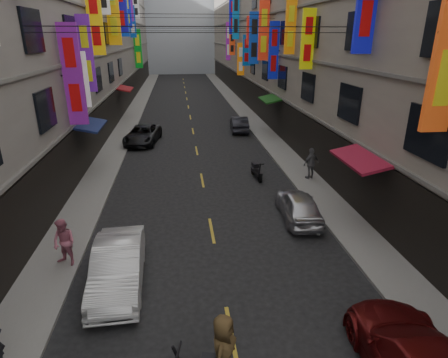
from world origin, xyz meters
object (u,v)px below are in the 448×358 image
object	(u,v)px
scooter_far_right	(256,171)
car_left_mid	(118,266)
car_right_mid	(299,206)
pedestrian_crossing	(223,350)
pedestrian_rfar	(311,163)
car_right_far	(239,124)
car_left_far	(143,135)
pedestrian_lfar	(64,243)

from	to	relation	value
scooter_far_right	car_left_mid	size ratio (longest dim) A/B	0.41
scooter_far_right	car_right_mid	distance (m)	5.40
scooter_far_right	pedestrian_crossing	size ratio (longest dim) A/B	0.95
car_left_mid	pedestrian_rfar	distance (m)	12.87
pedestrian_crossing	scooter_far_right	bearing A→B (deg)	9.12
pedestrian_rfar	pedestrian_crossing	bearing A→B (deg)	40.90
car_right_far	pedestrian_rfar	distance (m)	12.42
car_right_mid	pedestrian_rfar	xyz separation A→B (m)	(2.18, 4.62, 0.37)
car_left_far	pedestrian_rfar	distance (m)	13.81
car_right_far	pedestrian_lfar	world-z (taller)	pedestrian_lfar
car_left_mid	pedestrian_lfar	bearing A→B (deg)	145.35
car_right_far	pedestrian_lfar	distance (m)	21.68
car_left_mid	car_right_mid	world-z (taller)	car_left_mid
car_right_far	pedestrian_crossing	world-z (taller)	pedestrian_crossing
car_left_far	car_right_mid	world-z (taller)	car_left_far
car_left_far	scooter_far_right	bearing A→B (deg)	-41.86
scooter_far_right	car_right_mid	size ratio (longest dim) A/B	0.47
scooter_far_right	car_right_far	xyz separation A→B (m)	(0.83, 11.52, 0.21)
scooter_far_right	car_left_mid	bearing A→B (deg)	48.73
pedestrian_lfar	pedestrian_crossing	xyz separation A→B (m)	(5.00, -5.43, -0.05)
car_right_mid	car_right_far	bearing A→B (deg)	-86.57
car_left_mid	pedestrian_crossing	xyz separation A→B (m)	(3.00, -4.15, 0.22)
car_left_far	pedestrian_rfar	size ratio (longest dim) A/B	2.68
car_left_far	pedestrian_rfar	xyz separation A→B (m)	(10.18, -9.33, 0.35)
car_left_mid	car_right_far	bearing A→B (deg)	68.34
pedestrian_lfar	car_right_far	bearing A→B (deg)	92.76
car_right_mid	car_right_far	size ratio (longest dim) A/B	0.97
car_left_mid	pedestrian_crossing	world-z (taller)	pedestrian_crossing
pedestrian_lfar	car_right_mid	bearing A→B (deg)	44.43
scooter_far_right	pedestrian_rfar	size ratio (longest dim) A/B	1.00
car_right_far	pedestrian_lfar	bearing A→B (deg)	68.28
pedestrian_lfar	scooter_far_right	bearing A→B (deg)	71.57
car_right_mid	scooter_far_right	bearing A→B (deg)	-77.67
scooter_far_right	car_right_far	bearing A→B (deg)	-100.19
pedestrian_lfar	pedestrian_rfar	world-z (taller)	pedestrian_rfar
car_left_mid	car_right_far	xyz separation A→B (m)	(7.40, 20.82, -0.08)
pedestrian_crossing	car_right_far	bearing A→B (deg)	13.98
car_left_mid	pedestrian_rfar	bearing A→B (deg)	39.81
car_left_far	pedestrian_lfar	xyz separation A→B (m)	(-1.40, -16.65, 0.33)
car_left_mid	car_left_far	xyz separation A→B (m)	(-0.60, 17.93, -0.06)
car_right_mid	pedestrian_rfar	distance (m)	5.12
pedestrian_lfar	pedestrian_rfar	bearing A→B (deg)	60.74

